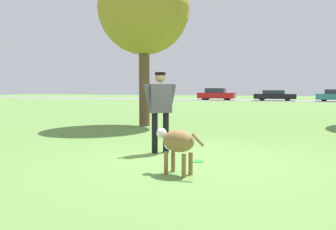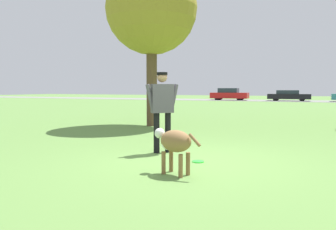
{
  "view_description": "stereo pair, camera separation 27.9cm",
  "coord_description": "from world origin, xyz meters",
  "views": [
    {
      "loc": [
        1.81,
        -6.06,
        1.4
      ],
      "look_at": [
        -0.36,
        -0.29,
        0.9
      ],
      "focal_mm": 35.0,
      "sensor_mm": 36.0,
      "label": 1
    },
    {
      "loc": [
        2.07,
        -5.95,
        1.4
      ],
      "look_at": [
        -0.36,
        -0.29,
        0.9
      ],
      "focal_mm": 35.0,
      "sensor_mm": 36.0,
      "label": 2
    }
  ],
  "objects": [
    {
      "name": "parked_car_black",
      "position": [
        -0.03,
        33.42,
        0.62
      ],
      "size": [
        4.63,
        1.83,
        1.21
      ],
      "rotation": [
        0.0,
        0.0,
        0.02
      ],
      "color": "black",
      "rests_on": "ground_plane"
    },
    {
      "name": "frisbee",
      "position": [
        0.17,
        -0.07,
        0.01
      ],
      "size": [
        0.23,
        0.23,
        0.02
      ],
      "color": "#33D838",
      "rests_on": "ground_plane"
    },
    {
      "name": "parked_car_red",
      "position": [
        -6.81,
        33.45,
        0.71
      ],
      "size": [
        4.45,
        1.74,
        1.45
      ],
      "rotation": [
        0.0,
        0.0,
        0.0
      ],
      "color": "red",
      "rests_on": "ground_plane"
    },
    {
      "name": "far_road_strip",
      "position": [
        0.0,
        33.61,
        0.01
      ],
      "size": [
        120.0,
        6.0,
        0.01
      ],
      "color": "gray",
      "rests_on": "ground_plane"
    },
    {
      "name": "tree_near_left",
      "position": [
        -3.35,
        5.1,
        4.3
      ],
      "size": [
        3.37,
        3.37,
        6.02
      ],
      "color": "brown",
      "rests_on": "ground_plane"
    },
    {
      "name": "person",
      "position": [
        -0.84,
        0.5,
        1.05
      ],
      "size": [
        0.62,
        0.55,
        1.75
      ],
      "rotation": [
        0.0,
        0.0,
        0.71
      ],
      "color": "black",
      "rests_on": "ground_plane"
    },
    {
      "name": "ground_plane",
      "position": [
        0.0,
        0.0,
        0.0
      ],
      "size": [
        120.0,
        120.0,
        0.0
      ],
      "primitive_type": "plane",
      "color": "#608C42"
    },
    {
      "name": "dog",
      "position": [
        0.08,
        -1.08,
        0.52
      ],
      "size": [
        0.91,
        0.5,
        0.74
      ],
      "rotation": [
        0.0,
        0.0,
        2.86
      ],
      "color": "olive",
      "rests_on": "ground_plane"
    }
  ]
}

